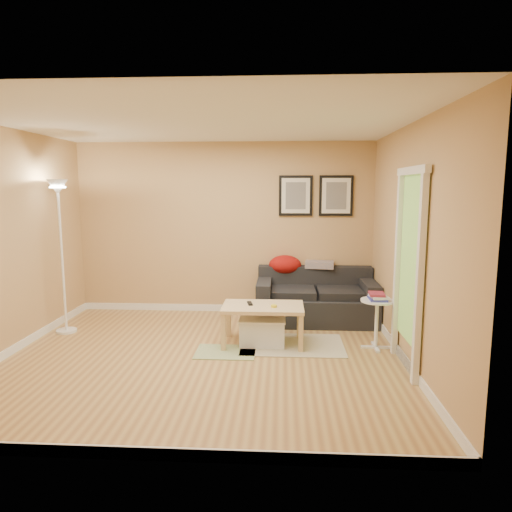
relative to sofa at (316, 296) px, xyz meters
name	(u,v)px	position (x,y,z in m)	size (l,w,h in m)	color
floor	(204,357)	(-1.38, -1.53, -0.38)	(4.50, 4.50, 0.00)	tan
ceiling	(199,122)	(-1.38, -1.53, 2.23)	(4.50, 4.50, 0.00)	white
wall_back	(225,229)	(-1.38, 0.47, 0.92)	(4.50, 4.50, 0.00)	tan
wall_front	(149,281)	(-1.38, -3.53, 0.92)	(4.50, 4.50, 0.00)	tan
wall_left	(4,243)	(-3.63, -1.53, 0.92)	(4.00, 4.00, 0.00)	tan
wall_right	(410,246)	(0.87, -1.53, 0.92)	(4.00, 4.00, 0.00)	tan
baseboard_back	(225,308)	(-1.38, 0.46, -0.33)	(4.50, 0.02, 0.10)	white
baseboard_front	(156,454)	(-1.38, -3.52, -0.33)	(4.50, 0.02, 0.10)	white
baseboard_left	(13,349)	(-3.62, -1.53, -0.33)	(0.02, 4.00, 0.10)	white
baseboard_right	(403,357)	(0.86, -1.53, -0.33)	(0.02, 4.00, 0.10)	white
sofa	(316,296)	(0.00, 0.00, 0.00)	(1.70, 0.90, 0.75)	black
red_throw	(285,265)	(-0.45, 0.33, 0.40)	(0.48, 0.36, 0.28)	maroon
plaid_throw	(320,264)	(0.07, 0.32, 0.41)	(0.42, 0.26, 0.10)	tan
framed_print_left	(296,196)	(-0.30, 0.45, 1.43)	(0.50, 0.04, 0.60)	black
framed_print_right	(336,196)	(0.30, 0.45, 1.43)	(0.50, 0.04, 0.60)	black
area_rug	(292,345)	(-0.36, -1.06, -0.37)	(1.25, 0.85, 0.01)	#B8B092
green_runner	(226,352)	(-1.15, -1.36, -0.37)	(0.70, 0.50, 0.01)	#668C4C
coffee_table	(263,325)	(-0.72, -1.04, -0.13)	(0.99, 0.60, 0.49)	#DFBD88
remote_control	(250,303)	(-0.89, -0.99, 0.13)	(0.05, 0.16, 0.02)	black
tape_roll	(274,306)	(-0.59, -1.13, 0.13)	(0.07, 0.07, 0.03)	yellow
storage_bin	(262,331)	(-0.73, -1.06, -0.20)	(0.56, 0.41, 0.34)	white
side_table	(376,324)	(0.64, -1.11, -0.07)	(0.39, 0.39, 0.60)	white
book_stack	(378,296)	(0.64, -1.10, 0.27)	(0.20, 0.26, 0.08)	#2F328F
floor_lamp	(62,261)	(-3.38, -0.71, 0.59)	(0.26, 0.26, 2.04)	white
doorway	(408,274)	(0.82, -1.68, 0.65)	(0.12, 1.01, 2.13)	white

